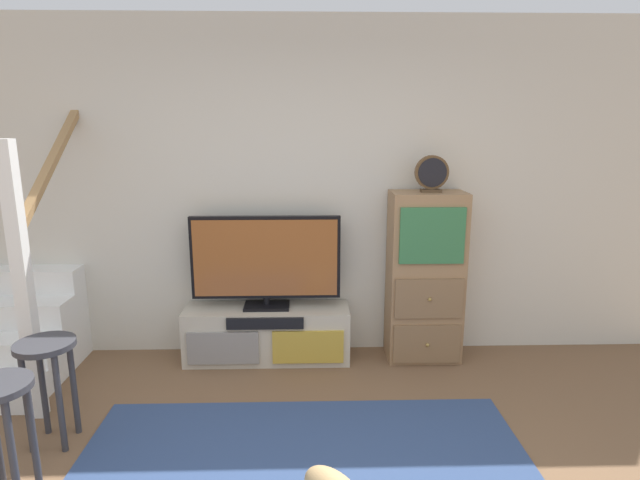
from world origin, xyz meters
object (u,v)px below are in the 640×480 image
Objects in this scene: side_cabinet at (425,277)px; television at (266,260)px; desk_clock at (432,174)px; bar_stool_far at (48,367)px; media_console at (267,334)px.

television is at bearing 179.38° from side_cabinet.
desk_clock is (0.01, -0.02, 0.83)m from side_cabinet.
television is at bearing 42.82° from bar_stool_far.
bar_stool_far is at bearing -155.97° from side_cabinet.
media_console is 2.03× the size of bar_stool_far.
television is 1.28m from side_cabinet.
side_cabinet is 4.88× the size of desk_clock.
side_cabinet is 2.11× the size of bar_stool_far.
side_cabinet is 0.83m from desk_clock.
side_cabinet is 2.71m from bar_stool_far.
bar_stool_far is (-2.48, -1.09, -1.02)m from desk_clock.
desk_clock is at bearing -1.28° from television.
desk_clock is at bearing 23.64° from bar_stool_far.
side_cabinet reaches higher than television.
bar_stool_far reaches higher than media_console.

